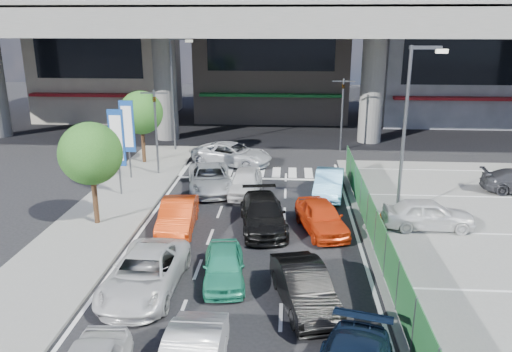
# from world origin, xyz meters

# --- Properties ---
(ground) EXTENTS (120.00, 120.00, 0.00)m
(ground) POSITION_xyz_m (0.00, 0.00, 0.00)
(ground) COLOR black
(ground) RESTS_ON ground
(sidewalk_left) EXTENTS (4.00, 30.00, 0.12)m
(sidewalk_left) POSITION_xyz_m (-7.00, 4.00, 0.06)
(sidewalk_left) COLOR slate
(sidewalk_left) RESTS_ON ground
(fence_run) EXTENTS (0.16, 22.00, 1.80)m
(fence_run) POSITION_xyz_m (5.30, 1.00, 0.90)
(fence_run) COLOR #1F5B2B
(fence_run) RESTS_ON ground
(expressway) EXTENTS (64.00, 14.00, 10.75)m
(expressway) POSITION_xyz_m (0.00, 22.00, 8.76)
(expressway) COLOR #61615C
(expressway) RESTS_ON ground
(building_west) EXTENTS (12.00, 10.90, 13.00)m
(building_west) POSITION_xyz_m (-16.00, 31.97, 6.49)
(building_west) COLOR #A59A85
(building_west) RESTS_ON ground
(building_center) EXTENTS (14.00, 10.90, 15.00)m
(building_center) POSITION_xyz_m (0.00, 32.97, 7.49)
(building_center) COLOR gray
(building_center) RESTS_ON ground
(building_east) EXTENTS (12.00, 10.90, 12.00)m
(building_east) POSITION_xyz_m (16.00, 31.97, 5.99)
(building_east) COLOR slate
(building_east) RESTS_ON ground
(traffic_light_left) EXTENTS (1.60, 1.24, 5.20)m
(traffic_light_left) POSITION_xyz_m (-6.20, 12.00, 3.94)
(traffic_light_left) COLOR #595B60
(traffic_light_left) RESTS_ON ground
(traffic_light_right) EXTENTS (1.60, 1.24, 5.20)m
(traffic_light_right) POSITION_xyz_m (5.50, 19.00, 3.94)
(traffic_light_right) COLOR #595B60
(traffic_light_right) RESTS_ON ground
(street_lamp_right) EXTENTS (1.65, 0.22, 8.00)m
(street_lamp_right) POSITION_xyz_m (7.17, 6.00, 4.77)
(street_lamp_right) COLOR #595B60
(street_lamp_right) RESTS_ON ground
(street_lamp_left) EXTENTS (1.65, 0.22, 8.00)m
(street_lamp_left) POSITION_xyz_m (-6.33, 18.00, 4.77)
(street_lamp_left) COLOR #595B60
(street_lamp_left) RESTS_ON ground
(signboard_near) EXTENTS (0.80, 0.14, 4.70)m
(signboard_near) POSITION_xyz_m (-7.20, 7.99, 3.06)
(signboard_near) COLOR #595B60
(signboard_near) RESTS_ON ground
(signboard_far) EXTENTS (0.80, 0.14, 4.70)m
(signboard_far) POSITION_xyz_m (-7.60, 10.99, 3.06)
(signboard_far) COLOR #595B60
(signboard_far) RESTS_ON ground
(tree_near) EXTENTS (2.80, 2.80, 4.80)m
(tree_near) POSITION_xyz_m (-7.00, 4.00, 3.39)
(tree_near) COLOR #382314
(tree_near) RESTS_ON ground
(tree_far) EXTENTS (2.80, 2.80, 4.80)m
(tree_far) POSITION_xyz_m (-7.80, 14.50, 3.39)
(tree_far) COLOR #382314
(tree_far) RESTS_ON ground
(sedan_white_mid_left) EXTENTS (2.39, 5.01, 1.38)m
(sedan_white_mid_left) POSITION_xyz_m (-3.11, -1.69, 0.69)
(sedan_white_mid_left) COLOR silver
(sedan_white_mid_left) RESTS_ON ground
(taxi_teal_mid) EXTENTS (1.88, 3.75, 1.23)m
(taxi_teal_mid) POSITION_xyz_m (-0.49, -0.80, 0.61)
(taxi_teal_mid) COLOR #26926F
(taxi_teal_mid) RESTS_ON ground
(hatch_black_mid_right) EXTENTS (2.46, 4.42, 1.38)m
(hatch_black_mid_right) POSITION_xyz_m (2.34, -2.30, 0.69)
(hatch_black_mid_right) COLOR black
(hatch_black_mid_right) RESTS_ON ground
(taxi_orange_left) EXTENTS (1.78, 4.29, 1.38)m
(taxi_orange_left) POSITION_xyz_m (-3.14, 3.63, 0.69)
(taxi_orange_left) COLOR #BB310B
(taxi_orange_left) RESTS_ON ground
(sedan_black_mid) EXTENTS (2.59, 4.98, 1.38)m
(sedan_black_mid) POSITION_xyz_m (0.64, 4.14, 0.69)
(sedan_black_mid) COLOR black
(sedan_black_mid) RESTS_ON ground
(taxi_orange_right) EXTENTS (2.59, 4.33, 1.38)m
(taxi_orange_right) POSITION_xyz_m (3.25, 3.95, 0.69)
(taxi_orange_right) COLOR red
(taxi_orange_right) RESTS_ON ground
(wagon_silver_front_left) EXTENTS (3.26, 5.33, 1.38)m
(wagon_silver_front_left) POSITION_xyz_m (-2.60, 9.33, 0.69)
(wagon_silver_front_left) COLOR #ABAFB2
(wagon_silver_front_left) RESTS_ON ground
(sedan_white_front_mid) EXTENTS (1.72, 4.09, 1.38)m
(sedan_white_front_mid) POSITION_xyz_m (-0.56, 8.79, 0.69)
(sedan_white_front_mid) COLOR silver
(sedan_white_front_mid) RESTS_ON ground
(kei_truck_front_right) EXTENTS (1.99, 4.32, 1.37)m
(kei_truck_front_right) POSITION_xyz_m (3.93, 8.84, 0.69)
(kei_truck_front_right) COLOR #70C1F3
(kei_truck_front_right) RESTS_ON ground
(crossing_wagon_silver) EXTENTS (5.73, 3.99, 1.45)m
(crossing_wagon_silver) POSITION_xyz_m (-1.95, 14.59, 0.73)
(crossing_wagon_silver) COLOR #B8BBC0
(crossing_wagon_silver) RESTS_ON ground
(parked_sedan_white) EXTENTS (4.01, 1.62, 1.37)m
(parked_sedan_white) POSITION_xyz_m (8.03, 4.49, 0.74)
(parked_sedan_white) COLOR silver
(parked_sedan_white) RESTS_ON parking_lot
(traffic_cone) EXTENTS (0.42, 0.42, 0.73)m
(traffic_cone) POSITION_xyz_m (5.92, 4.46, 0.42)
(traffic_cone) COLOR #DC4B0C
(traffic_cone) RESTS_ON parking_lot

